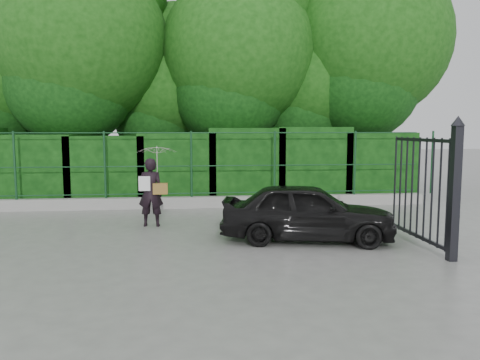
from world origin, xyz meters
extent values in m
plane|color=gray|center=(0.00, 0.00, 0.00)|extent=(80.00, 80.00, 0.00)
cube|color=#9E9E99|center=(0.00, 4.50, 0.15)|extent=(14.00, 0.25, 0.30)
cylinder|color=#143E20|center=(-4.20, 4.50, 1.20)|extent=(0.06, 0.06, 1.80)
cylinder|color=#143E20|center=(-1.90, 4.50, 1.20)|extent=(0.06, 0.06, 1.80)
cylinder|color=#143E20|center=(0.40, 4.50, 1.20)|extent=(0.06, 0.06, 1.80)
cylinder|color=#143E20|center=(2.70, 4.50, 1.20)|extent=(0.06, 0.06, 1.80)
cylinder|color=#143E20|center=(5.00, 4.50, 1.20)|extent=(0.06, 0.06, 1.80)
cylinder|color=#143E20|center=(7.30, 4.50, 1.20)|extent=(0.06, 0.06, 1.80)
cylinder|color=#143E20|center=(0.00, 4.50, 0.40)|extent=(13.60, 0.03, 0.03)
cylinder|color=#143E20|center=(0.00, 4.50, 1.15)|extent=(13.60, 0.03, 0.03)
cylinder|color=#143E20|center=(0.00, 4.50, 2.05)|extent=(13.60, 0.03, 0.03)
cube|color=black|center=(-4.00, 5.50, 1.00)|extent=(2.20, 1.20, 2.00)
cube|color=black|center=(-2.00, 5.50, 0.98)|extent=(2.20, 1.20, 1.96)
cube|color=black|center=(0.00, 5.50, 1.03)|extent=(2.20, 1.20, 2.06)
cube|color=black|center=(2.00, 5.50, 1.09)|extent=(2.20, 1.20, 2.18)
cube|color=black|center=(4.00, 5.50, 1.11)|extent=(2.20, 1.20, 2.21)
cube|color=black|center=(6.00, 5.50, 1.02)|extent=(2.20, 1.20, 2.05)
cylinder|color=black|center=(-5.50, 8.00, 1.88)|extent=(0.36, 0.36, 3.75)
sphere|color=#14470F|center=(-5.50, 8.00, 4.12)|extent=(4.50, 4.50, 4.50)
cylinder|color=black|center=(-3.00, 7.20, 2.25)|extent=(0.36, 0.36, 4.50)
sphere|color=#14470F|center=(-3.00, 7.20, 4.95)|extent=(5.40, 5.40, 5.40)
cylinder|color=black|center=(-0.50, 8.50, 1.62)|extent=(0.36, 0.36, 3.25)
sphere|color=#14470F|center=(-0.50, 8.50, 3.58)|extent=(3.90, 3.90, 3.90)
cylinder|color=black|center=(2.00, 7.50, 2.12)|extent=(0.36, 0.36, 4.25)
sphere|color=#14470F|center=(2.00, 7.50, 4.68)|extent=(5.10, 5.10, 5.10)
cylinder|color=black|center=(4.50, 8.20, 1.75)|extent=(0.36, 0.36, 3.50)
sphere|color=#14470F|center=(4.50, 8.20, 3.85)|extent=(4.20, 4.20, 4.20)
cylinder|color=black|center=(6.50, 7.80, 2.38)|extent=(0.36, 0.36, 4.75)
sphere|color=#14470F|center=(6.50, 7.80, 5.23)|extent=(5.70, 5.70, 5.70)
cube|color=black|center=(4.60, -1.20, 1.10)|extent=(0.14, 0.14, 2.20)
cone|color=black|center=(4.60, -1.20, 2.28)|extent=(0.22, 0.22, 0.16)
cube|color=black|center=(4.60, -0.05, 0.15)|extent=(0.05, 2.00, 0.06)
cube|color=black|center=(4.60, -0.05, 1.95)|extent=(0.05, 2.00, 0.06)
cylinder|color=black|center=(4.60, -1.00, 1.05)|extent=(0.04, 0.04, 1.90)
cylinder|color=black|center=(4.60, -0.75, 1.05)|extent=(0.04, 0.04, 1.90)
cylinder|color=black|center=(4.60, -0.50, 1.05)|extent=(0.04, 0.04, 1.90)
cylinder|color=black|center=(4.60, -0.25, 1.05)|extent=(0.04, 0.04, 1.90)
cylinder|color=black|center=(4.60, 0.00, 1.05)|extent=(0.04, 0.04, 1.90)
cylinder|color=black|center=(4.60, 0.25, 1.05)|extent=(0.04, 0.04, 1.90)
cylinder|color=black|center=(4.60, 0.50, 1.05)|extent=(0.04, 0.04, 1.90)
cylinder|color=black|center=(4.60, 0.75, 1.05)|extent=(0.04, 0.04, 1.90)
cylinder|color=black|center=(4.60, 1.00, 1.05)|extent=(0.04, 0.04, 1.90)
imported|color=black|center=(-0.51, 2.14, 0.76)|extent=(0.57, 0.39, 1.52)
imported|color=silver|center=(-0.36, 2.19, 1.40)|extent=(0.86, 0.88, 0.79)
cube|color=olive|center=(-0.29, 2.06, 0.85)|extent=(0.32, 0.15, 0.24)
cube|color=white|center=(-0.63, 2.02, 0.97)|extent=(0.25, 0.02, 0.32)
imported|color=black|center=(2.60, 0.44, 0.56)|extent=(3.51, 1.98, 1.13)
camera|label=1|loc=(0.35, -8.26, 2.15)|focal=35.00mm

